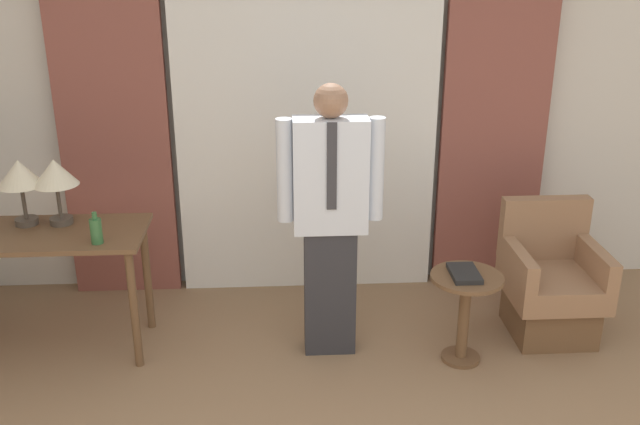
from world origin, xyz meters
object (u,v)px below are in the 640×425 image
at_px(table_lamp_left, 20,176).
at_px(book, 464,273).
at_px(bottle_near_edge, 96,230).
at_px(table_lamp_right, 55,176).
at_px(side_table, 465,303).
at_px(armchair, 550,286).
at_px(person, 330,213).
at_px(desk, 41,250).

bearing_deg(table_lamp_left, book, -9.01).
height_order(bottle_near_edge, book, bottle_near_edge).
relative_size(table_lamp_right, side_table, 0.72).
height_order(bottle_near_edge, armchair, bottle_near_edge).
xyz_separation_m(person, side_table, (0.80, -0.17, -0.53)).
xyz_separation_m(table_lamp_left, table_lamp_right, (0.21, 0.00, 0.00)).
height_order(table_lamp_left, bottle_near_edge, table_lamp_left).
relative_size(armchair, book, 3.35).
relative_size(desk, armchair, 1.47).
height_order(table_lamp_left, person, person).
relative_size(desk, table_lamp_left, 3.08).
bearing_deg(table_lamp_left, armchair, -1.84).
bearing_deg(table_lamp_left, desk, -52.49).
bearing_deg(armchair, person, -174.51).
distance_m(table_lamp_left, side_table, 2.76).
bearing_deg(table_lamp_right, armchair, -1.96).
bearing_deg(desk, table_lamp_right, 52.49).
bearing_deg(side_table, book, 176.17).
relative_size(person, armchair, 1.97).
relative_size(table_lamp_right, book, 1.60).
xyz_separation_m(armchair, side_table, (-0.64, -0.31, 0.06)).
relative_size(person, book, 6.60).
relative_size(table_lamp_left, bottle_near_edge, 2.16).
bearing_deg(bottle_near_edge, table_lamp_right, 132.18).
height_order(table_lamp_right, person, person).
xyz_separation_m(bottle_near_edge, armchair, (2.78, 0.21, -0.55)).
height_order(table_lamp_right, armchair, table_lamp_right).
distance_m(person, armchair, 1.56).
distance_m(desk, armchair, 3.20).
relative_size(bottle_near_edge, armchair, 0.22).
bearing_deg(armchair, table_lamp_left, 178.16).
distance_m(table_lamp_left, book, 2.70).
bearing_deg(person, desk, 176.44).
xyz_separation_m(desk, side_table, (2.53, -0.28, -0.29)).
bearing_deg(book, armchair, 25.21).
height_order(desk, table_lamp_right, table_lamp_right).
xyz_separation_m(table_lamp_left, bottle_near_edge, (0.50, -0.32, -0.23)).
xyz_separation_m(desk, person, (1.74, -0.11, 0.24)).
xyz_separation_m(desk, table_lamp_left, (-0.10, 0.14, 0.43)).
xyz_separation_m(table_lamp_right, side_table, (2.43, -0.42, -0.71)).
distance_m(bottle_near_edge, armchair, 2.84).
bearing_deg(side_table, person, 167.75).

